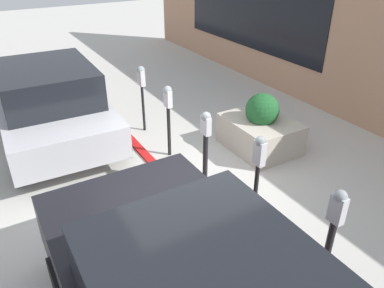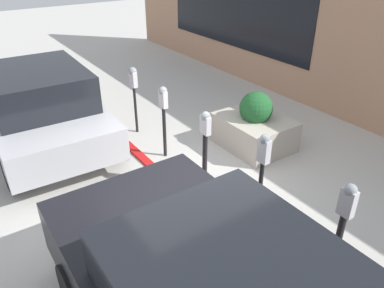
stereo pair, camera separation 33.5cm
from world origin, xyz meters
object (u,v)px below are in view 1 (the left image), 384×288
(parking_meter_fourth, at_px, (168,107))
(parking_meter_second, at_px, (258,168))
(parking_meter_middle, at_px, (206,140))
(parked_car_middle, at_px, (50,103))
(planter_box, at_px, (260,129))
(parking_meter_nearest, at_px, (332,233))
(parking_meter_farthest, at_px, (142,82))

(parking_meter_fourth, bearing_deg, parking_meter_second, 179.29)
(parking_meter_second, distance_m, parking_meter_middle, 1.26)
(parking_meter_middle, distance_m, parked_car_middle, 3.38)
(parking_meter_fourth, xyz_separation_m, planter_box, (-0.64, -1.62, -0.57))
(planter_box, bearing_deg, parking_meter_middle, 110.70)
(parking_meter_middle, xyz_separation_m, parked_car_middle, (2.93, 1.69, -0.10))
(parking_meter_nearest, bearing_deg, parking_meter_middle, -0.44)
(planter_box, bearing_deg, parking_meter_fourth, 68.52)
(parking_meter_nearest, distance_m, parking_meter_farthest, 4.86)
(parking_meter_middle, height_order, planter_box, parking_meter_middle)
(parking_meter_middle, height_order, parked_car_middle, parked_car_middle)
(parking_meter_middle, relative_size, parked_car_middle, 0.34)
(parking_meter_second, height_order, parking_meter_farthest, parking_meter_second)
(parking_meter_second, height_order, parking_meter_fourth, parking_meter_second)
(parking_meter_second, relative_size, parking_meter_farthest, 1.09)
(parking_meter_nearest, xyz_separation_m, parking_meter_middle, (2.43, -0.02, -0.06))
(parking_meter_fourth, bearing_deg, planter_box, -111.48)
(parking_meter_nearest, bearing_deg, parking_meter_fourth, -0.38)
(parking_meter_nearest, bearing_deg, parking_meter_second, 0.32)
(parking_meter_middle, height_order, parking_meter_farthest, parking_meter_farthest)
(parking_meter_nearest, relative_size, planter_box, 1.08)
(parking_meter_middle, xyz_separation_m, parking_meter_farthest, (2.44, -0.02, 0.16))
(parked_car_middle, bearing_deg, parking_meter_middle, -148.35)
(parking_meter_middle, bearing_deg, parking_meter_farthest, -0.57)
(planter_box, distance_m, parked_car_middle, 4.06)
(parking_meter_nearest, xyz_separation_m, parking_meter_farthest, (4.86, -0.04, 0.11))
(parked_car_middle, bearing_deg, parking_meter_nearest, -161.00)
(parking_meter_fourth, xyz_separation_m, parked_car_middle, (1.68, 1.70, -0.17))
(parking_meter_second, distance_m, parking_meter_fourth, 2.50)
(parking_meter_fourth, bearing_deg, parking_meter_middle, 179.73)
(parking_meter_middle, distance_m, parking_meter_farthest, 2.44)
(parking_meter_farthest, bearing_deg, parking_meter_middle, 179.43)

